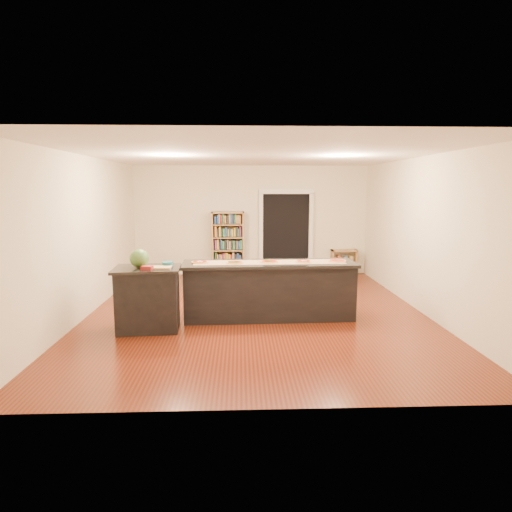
{
  "coord_description": "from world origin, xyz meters",
  "views": [
    {
      "loc": [
        -0.29,
        -7.56,
        2.23
      ],
      "look_at": [
        0.0,
        0.2,
        1.0
      ],
      "focal_mm": 30.0,
      "sensor_mm": 36.0,
      "label": 1
    }
  ],
  "objects_px": {
    "kitchen_island": "(269,290)",
    "waste_bin": "(239,269)",
    "bookshelf": "(228,244)",
    "side_counter": "(148,298)",
    "watermelon": "(139,258)",
    "low_shelf": "(344,262)"
  },
  "relations": [
    {
      "from": "waste_bin",
      "to": "watermelon",
      "type": "height_order",
      "value": "watermelon"
    },
    {
      "from": "watermelon",
      "to": "waste_bin",
      "type": "bearing_deg",
      "value": 69.37
    },
    {
      "from": "low_shelf",
      "to": "watermelon",
      "type": "bearing_deg",
      "value": -135.14
    },
    {
      "from": "bookshelf",
      "to": "low_shelf",
      "type": "distance_m",
      "value": 3.05
    },
    {
      "from": "side_counter",
      "to": "waste_bin",
      "type": "relative_size",
      "value": 2.7
    },
    {
      "from": "kitchen_island",
      "to": "waste_bin",
      "type": "relative_size",
      "value": 7.87
    },
    {
      "from": "bookshelf",
      "to": "watermelon",
      "type": "bearing_deg",
      "value": -106.58
    },
    {
      "from": "low_shelf",
      "to": "waste_bin",
      "type": "height_order",
      "value": "low_shelf"
    },
    {
      "from": "kitchen_island",
      "to": "watermelon",
      "type": "bearing_deg",
      "value": -166.16
    },
    {
      "from": "bookshelf",
      "to": "waste_bin",
      "type": "distance_m",
      "value": 0.71
    },
    {
      "from": "side_counter",
      "to": "kitchen_island",
      "type": "bearing_deg",
      "value": 11.87
    },
    {
      "from": "kitchen_island",
      "to": "low_shelf",
      "type": "xyz_separation_m",
      "value": [
        2.2,
        3.67,
        -0.16
      ]
    },
    {
      "from": "bookshelf",
      "to": "low_shelf",
      "type": "relative_size",
      "value": 2.5
    },
    {
      "from": "kitchen_island",
      "to": "waste_bin",
      "type": "xyz_separation_m",
      "value": [
        -0.52,
        3.53,
        -0.3
      ]
    },
    {
      "from": "side_counter",
      "to": "bookshelf",
      "type": "xyz_separation_m",
      "value": [
        1.15,
        4.23,
        0.31
      ]
    },
    {
      "from": "low_shelf",
      "to": "watermelon",
      "type": "xyz_separation_m",
      "value": [
        -4.27,
        -4.25,
        0.82
      ]
    },
    {
      "from": "kitchen_island",
      "to": "bookshelf",
      "type": "relative_size",
      "value": 1.8
    },
    {
      "from": "kitchen_island",
      "to": "watermelon",
      "type": "distance_m",
      "value": 2.25
    },
    {
      "from": "kitchen_island",
      "to": "low_shelf",
      "type": "bearing_deg",
      "value": 57.42
    },
    {
      "from": "side_counter",
      "to": "bookshelf",
      "type": "distance_m",
      "value": 4.39
    },
    {
      "from": "bookshelf",
      "to": "watermelon",
      "type": "height_order",
      "value": "bookshelf"
    },
    {
      "from": "kitchen_island",
      "to": "side_counter",
      "type": "bearing_deg",
      "value": -165.78
    }
  ]
}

